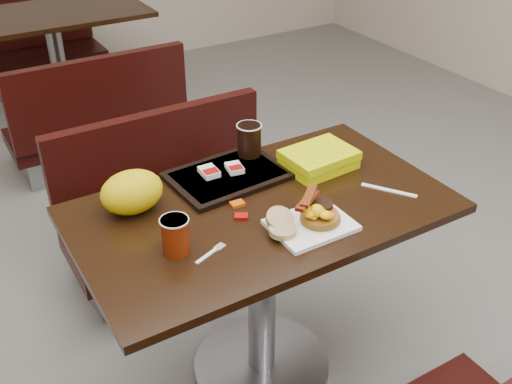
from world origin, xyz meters
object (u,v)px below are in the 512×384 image
coffee_cup_far (249,140)px  clamshell (319,159)px  bench_far_n (34,42)px  hashbrown_sleeve_left (209,172)px  tray (228,176)px  table_near (262,294)px  bench_near_n (179,204)px  table_far (59,69)px  platter (311,225)px  fork (206,256)px  hashbrown_sleeve_right (234,168)px  bench_far_s (93,108)px  pancake_stack (320,216)px  paper_bag (132,192)px  coffee_cup_near (175,236)px  knife (389,190)px

coffee_cup_far → clamshell: (0.18, -0.18, -0.04)m
bench_far_n → hashbrown_sleeve_left: 3.09m
bench_far_n → tray: bearing=-90.2°
table_near → tray: tray is taller
bench_near_n → tray: tray is taller
table_far → platter: platter is taller
fork → hashbrown_sleeve_right: size_ratio=1.65×
bench_far_s → pancake_stack: size_ratio=8.01×
hashbrown_sleeve_right → paper_bag: paper_bag is taller
bench_near_n → coffee_cup_far: bearing=-73.4°
table_far → bench_far_s: size_ratio=1.20×
fork → paper_bag: bearing=84.7°
coffee_cup_near → paper_bag: size_ratio=0.55×
table_near → coffee_cup_near: coffee_cup_near is taller
table_far → coffee_cup_near: bearing=-97.2°
tray → clamshell: 0.33m
pancake_stack → hashbrown_sleeve_right: bearing=101.5°
table_far → hashbrown_sleeve_right: bearing=-89.6°
coffee_cup_near → tray: coffee_cup_near is taller
bench_far_n → bench_far_s: bearing=-90.0°
bench_far_s → pancake_stack: 2.12m
table_near → coffee_cup_far: (0.12, 0.29, 0.45)m
bench_far_n → platter: 3.50m
table_near → bench_far_s: table_near is taller
hashbrown_sleeve_left → fork: bearing=-116.3°
knife → paper_bag: size_ratio=0.94×
fork → knife: (0.68, 0.00, 0.00)m
bench_far_n → platter: (0.07, -3.48, 0.40)m
table_near → tray: bearing=93.2°
bench_far_s → pancake_stack: pancake_stack is taller
coffee_cup_near → coffee_cup_far: bearing=38.7°
fork → knife: bearing=-20.4°
bench_far_s → platter: bearing=-88.2°
table_far → paper_bag: bearing=-98.6°
table_near → bench_far_n: table_near is taller
table_far → coffee_cup_near: (-0.34, -2.68, 0.43)m
bench_far_s → clamshell: bearing=-80.5°
clamshell → paper_bag: paper_bag is taller
table_far → paper_bag: size_ratio=6.01×
bench_far_n → fork: (-0.27, -3.44, 0.39)m
knife → tray: 0.55m
pancake_stack → hashbrown_sleeve_right: 0.40m
table_far → knife: 2.80m
fork → platter: bearing=-26.4°
hashbrown_sleeve_left → clamshell: (0.37, -0.13, 0.00)m
platter → tray: tray is taller
fork → hashbrown_sleeve_right: 0.46m
knife → hashbrown_sleeve_right: (-0.39, 0.36, 0.03)m
coffee_cup_far → tray: bearing=-148.9°
fork → paper_bag: (-0.09, 0.33, 0.07)m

